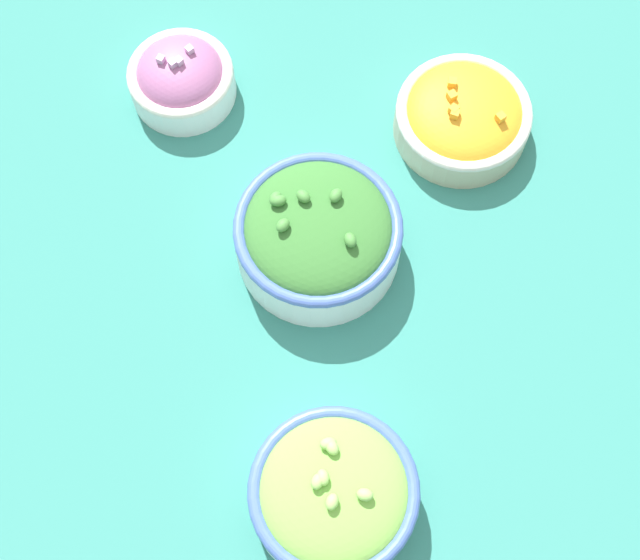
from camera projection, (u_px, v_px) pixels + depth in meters
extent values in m
plane|color=#337F75|center=(320.00, 291.00, 0.88)|extent=(3.00, 3.00, 0.00)
cylinder|color=silver|center=(333.00, 495.00, 0.78)|extent=(0.15, 0.15, 0.05)
torus|color=#4766B7|center=(334.00, 491.00, 0.75)|extent=(0.15, 0.15, 0.01)
ellipsoid|color=#7ABC4C|center=(334.00, 491.00, 0.75)|extent=(0.13, 0.13, 0.03)
ellipsoid|color=#99D166|center=(332.00, 502.00, 0.73)|extent=(0.02, 0.01, 0.01)
ellipsoid|color=#99D166|center=(332.00, 448.00, 0.75)|extent=(0.02, 0.02, 0.01)
ellipsoid|color=#99D166|center=(328.00, 444.00, 0.75)|extent=(0.01, 0.02, 0.01)
ellipsoid|color=#99D166|center=(318.00, 481.00, 0.74)|extent=(0.02, 0.01, 0.01)
ellipsoid|color=#99D166|center=(323.00, 477.00, 0.74)|extent=(0.02, 0.01, 0.01)
ellipsoid|color=#99D166|center=(365.00, 495.00, 0.73)|extent=(0.01, 0.01, 0.01)
cylinder|color=beige|center=(462.00, 121.00, 0.93)|extent=(0.14, 0.14, 0.04)
torus|color=silver|center=(464.00, 112.00, 0.91)|extent=(0.14, 0.14, 0.01)
ellipsoid|color=orange|center=(464.00, 112.00, 0.91)|extent=(0.12, 0.12, 0.04)
cube|color=#F4A828|center=(452.00, 96.00, 0.89)|extent=(0.01, 0.01, 0.01)
cube|color=#F4A828|center=(452.00, 83.00, 0.90)|extent=(0.01, 0.01, 0.01)
cube|color=#F4A828|center=(454.00, 110.00, 0.89)|extent=(0.01, 0.01, 0.01)
cube|color=#F4A828|center=(501.00, 117.00, 0.89)|extent=(0.01, 0.01, 0.01)
cube|color=#F4A828|center=(455.00, 114.00, 0.88)|extent=(0.01, 0.01, 0.01)
cylinder|color=white|center=(318.00, 240.00, 0.87)|extent=(0.16, 0.16, 0.05)
torus|color=#4766B7|center=(318.00, 228.00, 0.84)|extent=(0.16, 0.16, 0.01)
ellipsoid|color=#387533|center=(318.00, 228.00, 0.84)|extent=(0.14, 0.14, 0.04)
ellipsoid|color=#47893D|center=(283.00, 225.00, 0.82)|extent=(0.02, 0.02, 0.01)
ellipsoid|color=#47893D|center=(276.00, 199.00, 0.83)|extent=(0.02, 0.02, 0.01)
ellipsoid|color=#47893D|center=(279.00, 201.00, 0.83)|extent=(0.01, 0.02, 0.01)
ellipsoid|color=#47893D|center=(303.00, 196.00, 0.83)|extent=(0.02, 0.02, 0.01)
ellipsoid|color=#47893D|center=(336.00, 195.00, 0.83)|extent=(0.02, 0.02, 0.01)
ellipsoid|color=#47893D|center=(350.00, 240.00, 0.81)|extent=(0.02, 0.02, 0.01)
cylinder|color=white|center=(182.00, 83.00, 0.94)|extent=(0.11, 0.11, 0.04)
torus|color=silver|center=(180.00, 73.00, 0.93)|extent=(0.11, 0.11, 0.01)
ellipsoid|color=#9E5B8E|center=(180.00, 73.00, 0.93)|extent=(0.09, 0.09, 0.05)
cube|color=#C699C1|center=(189.00, 50.00, 0.91)|extent=(0.01, 0.01, 0.01)
cube|color=#C699C1|center=(179.00, 61.00, 0.90)|extent=(0.01, 0.01, 0.01)
cube|color=#C699C1|center=(173.00, 63.00, 0.90)|extent=(0.01, 0.01, 0.01)
cube|color=#C699C1|center=(161.00, 59.00, 0.90)|extent=(0.01, 0.01, 0.01)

